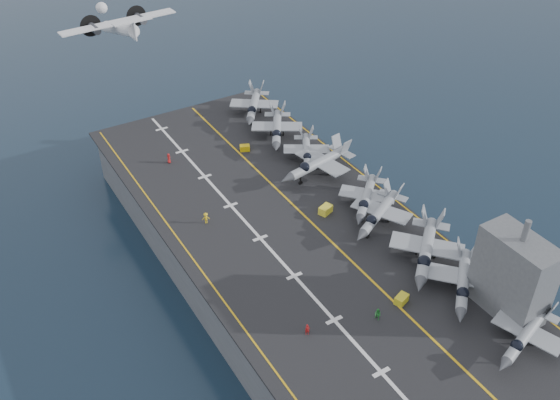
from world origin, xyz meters
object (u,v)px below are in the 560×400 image
tow_cart_a (401,299)px  transport_plane (120,29)px  fighter_jet_0 (526,334)px  island_superstructure (515,267)px

tow_cart_a → transport_plane: size_ratio=0.09×
fighter_jet_0 → tow_cart_a: fighter_jet_0 is taller
tow_cart_a → fighter_jet_0: bearing=-59.6°
island_superstructure → transport_plane: bearing=104.4°
island_superstructure → fighter_jet_0: (-3.04, -5.99, -5.22)m
fighter_jet_0 → transport_plane: bearing=101.7°
fighter_jet_0 → transport_plane: size_ratio=0.60×
island_superstructure → fighter_jet_0: size_ratio=0.99×
island_superstructure → transport_plane: (-21.88, 85.32, 8.36)m
fighter_jet_0 → transport_plane: transport_plane is taller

